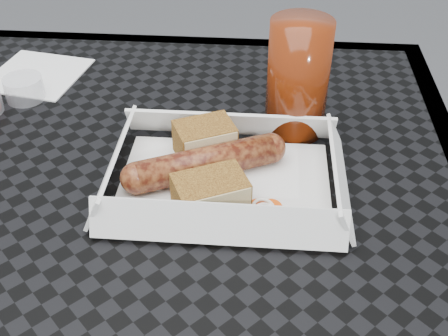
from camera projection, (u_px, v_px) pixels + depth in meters
name	position (u px, v px, depth m)	size (l,w,h in m)	color
patio_table	(104.00, 256.00, 0.62)	(0.80, 0.80, 0.74)	black
food_tray	(225.00, 183.00, 0.59)	(0.22, 0.15, 0.00)	white
bratwurst	(206.00, 163.00, 0.59)	(0.17, 0.10, 0.03)	brown
bread_near	(205.00, 140.00, 0.62)	(0.06, 0.04, 0.04)	olive
bread_far	(210.00, 194.00, 0.55)	(0.07, 0.05, 0.04)	olive
veg_garnish	(272.00, 218.00, 0.55)	(0.03, 0.03, 0.00)	#E44B09
napkin	(37.00, 74.00, 0.78)	(0.12, 0.12, 0.00)	white
condiment_cup_empty	(24.00, 88.00, 0.72)	(0.05, 0.05, 0.03)	silver
drink_glass	(298.00, 79.00, 0.63)	(0.07, 0.07, 0.14)	#5C1D07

